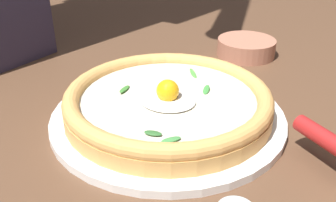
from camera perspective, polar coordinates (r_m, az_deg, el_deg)
name	(u,v)px	position (r m, az deg, el deg)	size (l,w,h in m)	color
ground_plane	(153,121)	(0.60, -2.32, -2.97)	(2.40, 2.40, 0.03)	brown
pizza_plate	(168,116)	(0.57, 0.00, -2.29)	(0.35, 0.35, 0.01)	white
pizza	(168,101)	(0.56, 0.00, 0.05)	(0.31, 0.31, 0.06)	#DDA357
side_bowl	(246,47)	(0.83, 11.67, 7.90)	(0.12, 0.12, 0.04)	#B47258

